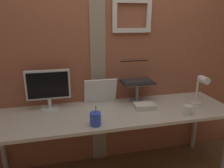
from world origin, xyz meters
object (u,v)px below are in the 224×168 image
Objects in this scene: coffee_mug at (188,110)px; desk_lamp at (201,87)px; pen_cup at (95,119)px; laptop at (135,75)px; whiteboard_panel at (100,91)px; monitor at (48,87)px.

desk_lamp is at bearing 36.52° from coffee_mug.
laptop is at bearing 44.24° from pen_cup.
pen_cup is (-1.11, -0.18, -0.14)m from desk_lamp.
desk_lamp is at bearing -30.06° from laptop.
whiteboard_panel reaches higher than coffee_mug.
whiteboard_panel reaches higher than pen_cup.
monitor is 3.64× the size of coffee_mug.
pen_cup reaches higher than coffee_mug.
monitor is at bearing 169.87° from desk_lamp.
desk_lamp is (0.98, -0.31, 0.06)m from whiteboard_panel.
pen_cup is at bearing -105.62° from whiteboard_panel.
desk_lamp reaches higher than whiteboard_panel.
whiteboard_panel is (-0.39, -0.03, -0.14)m from laptop.
desk_lamp reaches higher than pen_cup.
laptop reaches higher than monitor.
desk_lamp is at bearing 9.17° from pen_cup.
coffee_mug is at bearing -56.66° from laptop.
laptop is 1.88× the size of pen_cup.
monitor is at bearing -175.65° from laptop.
monitor is at bearing 130.67° from pen_cup.
pen_cup is 0.87m from coffee_mug.
pen_cup is 1.55× the size of coffee_mug.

